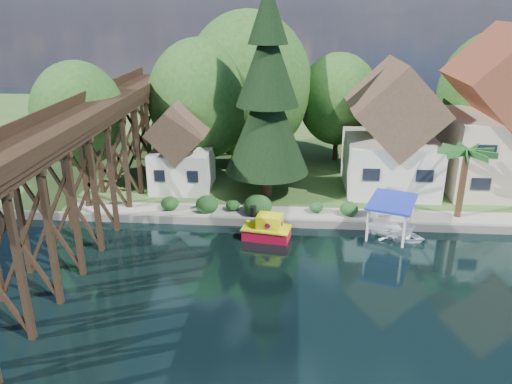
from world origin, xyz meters
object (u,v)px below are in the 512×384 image
(house_left, at_px, (391,136))
(tugboat, at_px, (267,229))
(boat_canopy, at_px, (390,221))
(trestle_bridge, at_px, (80,166))
(boat_white_a, at_px, (400,234))
(shed, at_px, (182,151))
(palm_tree, at_px, (467,154))
(house_center, at_px, (500,122))
(conifer, at_px, (267,98))

(house_left, relative_size, tugboat, 3.02)
(house_left, xyz_separation_m, boat_canopy, (-1.34, -9.19, -3.93))
(trestle_bridge, height_order, boat_white_a, trestle_bridge)
(shed, xyz_separation_m, boat_canopy, (16.66, -7.69, -2.62))
(palm_tree, distance_m, boat_white_a, 7.70)
(boat_canopy, bearing_deg, boat_white_a, -14.80)
(house_center, relative_size, boat_white_a, 3.99)
(conifer, distance_m, palm_tree, 15.62)
(palm_tree, bearing_deg, boat_white_a, -147.84)
(house_left, bearing_deg, house_center, 3.18)
(conifer, relative_size, tugboat, 4.70)
(boat_canopy, bearing_deg, tugboat, -173.83)
(house_left, xyz_separation_m, boat_white_a, (-0.58, -9.39, -4.78))
(trestle_bridge, height_order, tugboat, trestle_bridge)
(house_left, distance_m, shed, 18.11)
(tugboat, bearing_deg, shed, 132.43)
(shed, distance_m, palm_tree, 22.85)
(house_center, relative_size, shed, 1.77)
(trestle_bridge, distance_m, boat_canopy, 22.12)
(trestle_bridge, bearing_deg, boat_canopy, 4.31)
(shed, bearing_deg, palm_tree, -12.27)
(house_center, distance_m, tugboat, 22.59)
(palm_tree, xyz_separation_m, tugboat, (-14.37, -3.80, -4.77))
(house_left, distance_m, tugboat, 14.98)
(trestle_bridge, distance_m, conifer, 15.28)
(boat_white_a, bearing_deg, house_left, 23.53)
(conifer, distance_m, tugboat, 10.98)
(house_center, relative_size, boat_canopy, 2.70)
(conifer, height_order, tugboat, conifer)
(conifer, xyz_separation_m, boat_canopy, (9.21, -6.56, -7.54))
(house_left, height_order, conifer, conifer)
(shed, relative_size, palm_tree, 1.37)
(house_left, distance_m, conifer, 11.46)
(house_center, xyz_separation_m, boat_white_a, (-9.58, -9.89, -6.06))
(trestle_bridge, xyz_separation_m, house_center, (32.00, 11.33, 1.07))
(trestle_bridge, relative_size, boat_white_a, 12.70)
(shed, bearing_deg, boat_white_a, -24.38)
(tugboat, relative_size, boat_canopy, 0.71)
(palm_tree, xyz_separation_m, boat_canopy, (-5.61, -2.85, -4.30))
(trestle_bridge, bearing_deg, shed, 61.81)
(conifer, distance_m, boat_canopy, 13.59)
(palm_tree, height_order, tugboat, palm_tree)
(conifer, relative_size, palm_tree, 2.99)
(house_center, distance_m, boat_canopy, 15.10)
(shed, relative_size, tugboat, 2.15)
(palm_tree, bearing_deg, conifer, 165.96)
(boat_white_a, bearing_deg, house_center, -17.01)
(house_center, bearing_deg, boat_white_a, -134.08)
(tugboat, distance_m, boat_white_a, 9.56)
(tugboat, bearing_deg, house_center, 29.12)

